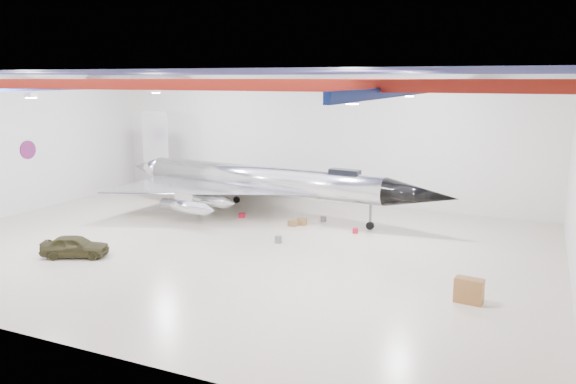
% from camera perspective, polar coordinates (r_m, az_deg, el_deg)
% --- Properties ---
extents(floor, '(40.00, 40.00, 0.00)m').
position_cam_1_polar(floor, '(37.02, -5.83, -5.37)').
color(floor, beige).
rests_on(floor, ground).
extents(wall_back, '(40.00, 0.00, 40.00)m').
position_cam_1_polar(wall_back, '(49.25, 2.81, 5.42)').
color(wall_back, silver).
rests_on(wall_back, floor).
extents(wall_left, '(0.00, 30.00, 30.00)m').
position_cam_1_polar(wall_left, '(48.96, -26.76, 4.17)').
color(wall_left, silver).
rests_on(wall_left, floor).
extents(ceiling, '(40.00, 40.00, 0.00)m').
position_cam_1_polar(ceiling, '(35.44, -6.20, 11.92)').
color(ceiling, '#0A0F38').
rests_on(ceiling, wall_back).
extents(ceiling_structure, '(39.50, 29.50, 1.08)m').
position_cam_1_polar(ceiling_structure, '(35.44, -6.18, 10.82)').
color(ceiling_structure, maroon).
rests_on(ceiling_structure, ceiling).
extents(wall_roundel, '(0.10, 1.50, 1.50)m').
position_cam_1_polar(wall_roundel, '(50.25, -24.91, 3.91)').
color(wall_roundel, '#B21414').
rests_on(wall_roundel, wall_left).
extents(jet_aircraft, '(28.93, 17.92, 7.89)m').
position_cam_1_polar(jet_aircraft, '(44.43, -2.87, 0.95)').
color(jet_aircraft, silver).
rests_on(jet_aircraft, floor).
extents(jeep, '(4.29, 3.08, 1.36)m').
position_cam_1_polar(jeep, '(36.64, -20.83, -5.15)').
color(jeep, '#333019').
rests_on(jeep, floor).
extents(desk, '(1.41, 0.82, 1.23)m').
position_cam_1_polar(desk, '(28.89, 17.90, -9.51)').
color(desk, brown).
rests_on(desk, floor).
extents(toolbox_red, '(0.61, 0.56, 0.35)m').
position_cam_1_polar(toolbox_red, '(44.07, -4.71, -2.37)').
color(toolbox_red, '#AA1126').
rests_on(toolbox_red, floor).
extents(engine_drum, '(0.55, 0.55, 0.43)m').
position_cam_1_polar(engine_drum, '(37.26, -0.99, -4.85)').
color(engine_drum, '#59595B').
rests_on(engine_drum, floor).
extents(parts_bin, '(0.74, 0.63, 0.48)m').
position_cam_1_polar(parts_bin, '(41.71, 1.42, -3.04)').
color(parts_bin, olive).
rests_on(parts_bin, floor).
extents(crate_small, '(0.40, 0.34, 0.24)m').
position_cam_1_polar(crate_small, '(47.65, -7.20, -1.43)').
color(crate_small, '#59595B').
rests_on(crate_small, floor).
extents(tool_chest, '(0.47, 0.47, 0.37)m').
position_cam_1_polar(tool_chest, '(39.77, 6.86, -3.92)').
color(tool_chest, '#AA1126').
rests_on(tool_chest, floor).
extents(oil_barrel, '(0.72, 0.63, 0.43)m').
position_cam_1_polar(oil_barrel, '(41.38, 0.49, -3.18)').
color(oil_barrel, olive).
rests_on(oil_barrel, floor).
extents(spares_box, '(0.50, 0.50, 0.40)m').
position_cam_1_polar(spares_box, '(42.82, 3.62, -2.73)').
color(spares_box, '#59595B').
rests_on(spares_box, floor).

